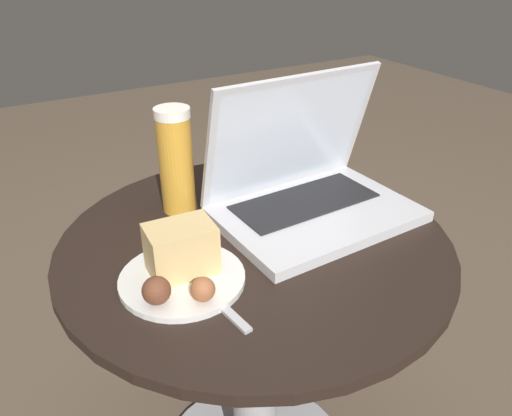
% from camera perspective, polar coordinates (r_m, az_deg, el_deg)
% --- Properties ---
extents(table, '(0.63, 0.63, 0.58)m').
position_cam_1_polar(table, '(0.93, -0.12, -13.63)').
color(table, '#9E9EA3').
rests_on(table, ground_plane).
extents(laptop, '(0.33, 0.24, 0.24)m').
position_cam_1_polar(laptop, '(0.86, 5.91, 2.39)').
color(laptop, silver).
rests_on(laptop, table).
extents(beer_glass, '(0.06, 0.06, 0.19)m').
position_cam_1_polar(beer_glass, '(0.86, -9.15, 5.35)').
color(beer_glass, gold).
rests_on(beer_glass, table).
extents(snack_plate, '(0.18, 0.18, 0.08)m').
position_cam_1_polar(snack_plate, '(0.71, -8.58, -6.31)').
color(snack_plate, silver).
rests_on(snack_plate, table).
extents(fork, '(0.04, 0.16, 0.00)m').
position_cam_1_polar(fork, '(0.69, -5.48, -9.67)').
color(fork, '#B2B2B7').
rests_on(fork, table).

